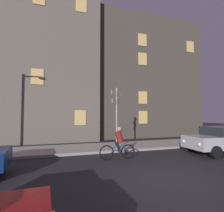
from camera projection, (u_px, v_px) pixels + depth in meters
The scene contains 7 objects.
ground_plane at pixel (171, 181), 6.01m from camera, with size 80.00×80.00×0.00m, color #232326.
sidewalk_kerb at pixel (112, 147), 12.06m from camera, with size 40.00×3.11×0.14m, color #9E9991.
signpost at pixel (117, 113), 10.98m from camera, with size 1.06×1.06×3.74m.
car_far_oncoming at pixel (223, 139), 10.35m from camera, with size 4.51×2.18×1.53m.
cyclist at pixel (118, 144), 8.98m from camera, with size 1.82×0.36×1.61m.
building_left_block at pixel (42, 44), 17.84m from camera, with size 9.83×8.40×18.63m.
building_right_block at pixel (139, 81), 21.45m from camera, with size 11.50×7.58×12.47m.
Camera 1 is at (-3.78, -5.22, 2.19)m, focal length 28.81 mm.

